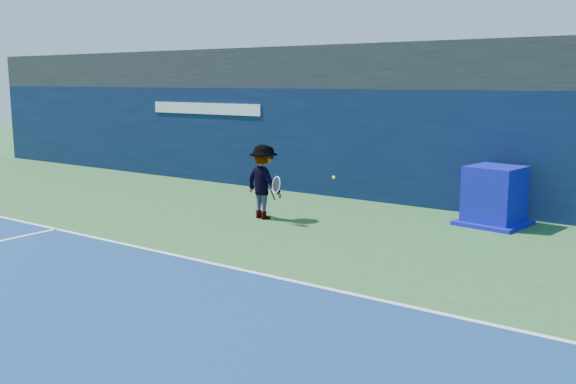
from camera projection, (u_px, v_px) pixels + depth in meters
name	position (u px, v px, depth m)	size (l,w,h in m)	color
ground	(86.00, 318.00, 8.81)	(80.00, 80.00, 0.00)	#2B612D
baseline	(229.00, 267.00, 11.21)	(24.00, 0.10, 0.01)	white
stadium_band	(432.00, 67.00, 17.40)	(36.00, 3.00, 1.20)	black
back_wall_assembly	(414.00, 147.00, 16.96)	(36.00, 1.03, 3.00)	#091735
equipment_cart	(494.00, 198.00, 14.46)	(1.56, 1.56, 1.34)	#0B0DA0
tennis_player	(264.00, 182.00, 15.08)	(1.38, 0.90, 1.75)	white
tennis_ball	(334.00, 177.00, 13.44)	(0.06, 0.06, 0.06)	yellow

